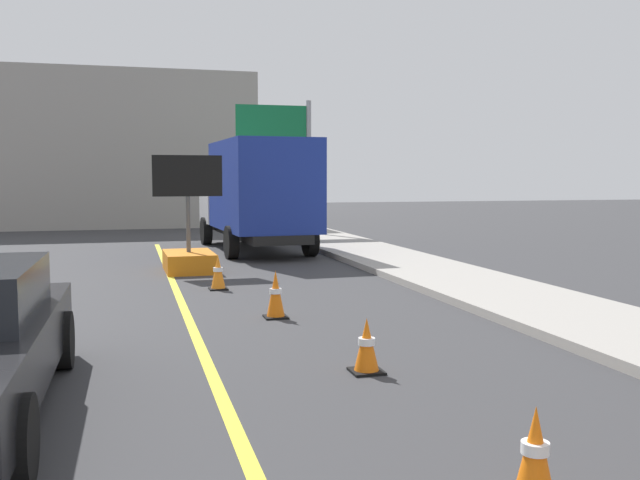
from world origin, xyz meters
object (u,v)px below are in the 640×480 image
Objects in this scene: arrow_board_trailer at (189,251)px; traffic_cone_far_lane at (276,295)px; highway_guide_sign at (288,144)px; traffic_cone_near_sign at (535,455)px; box_truck at (256,192)px; traffic_cone_curbside at (218,272)px; traffic_cone_mid_lane at (367,346)px.

arrow_board_trailer reaches higher than traffic_cone_far_lane.
highway_guide_sign is 21.69m from traffic_cone_near_sign.
arrow_board_trailer is at bearing 95.77° from traffic_cone_near_sign.
highway_guide_sign is (2.02, 4.64, 1.66)m from box_truck.
highway_guide_sign is 12.67m from traffic_cone_curbside.
traffic_cone_near_sign is 0.90× the size of traffic_cone_far_lane.
arrow_board_trailer is 4.87m from box_truck.
traffic_cone_curbside is at bearing -105.96° from box_truck.
traffic_cone_mid_lane is at bearing -83.74° from traffic_cone_far_lane.
traffic_cone_near_sign is at bearing -84.44° from traffic_cone_curbside.
traffic_cone_mid_lane is at bearing -82.51° from arrow_board_trailer.
box_truck is 16.70m from traffic_cone_near_sign.
traffic_cone_mid_lane is 0.89× the size of traffic_cone_curbside.
box_truck is 10.96× the size of traffic_cone_mid_lane.
arrow_board_trailer is 0.54× the size of highway_guide_sign.
highway_guide_sign is (4.34, 8.72, 2.94)m from arrow_board_trailer.
traffic_cone_mid_lane is (-3.13, -17.94, -3.12)m from highway_guide_sign.
box_truck is at bearing 60.31° from arrow_board_trailer.
highway_guide_sign is at bearing 76.60° from traffic_cone_far_lane.
traffic_cone_near_sign is (-1.06, -16.61, -1.43)m from box_truck.
box_truck is 7.40m from traffic_cone_curbside.
highway_guide_sign is 8.04× the size of traffic_cone_mid_lane.
traffic_cone_near_sign is at bearing -86.40° from traffic_cone_far_lane.
traffic_cone_curbside is (-0.52, 3.03, -0.03)m from traffic_cone_far_lane.
traffic_cone_near_sign is (1.27, -12.53, -0.15)m from arrow_board_trailer.
traffic_cone_far_lane is 1.07× the size of traffic_cone_curbside.
arrow_board_trailer is 5.99m from traffic_cone_far_lane.
box_truck reaches higher than arrow_board_trailer.
arrow_board_trailer is at bearing -116.48° from highway_guide_sign.
highway_guide_sign reaches higher than arrow_board_trailer.
arrow_board_trailer is 4.34× the size of traffic_cone_mid_lane.
box_truck is 9.81× the size of traffic_cone_curbside.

